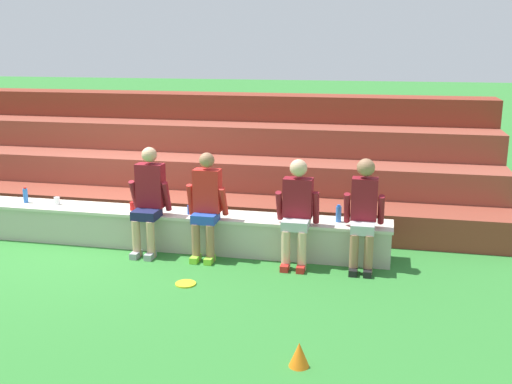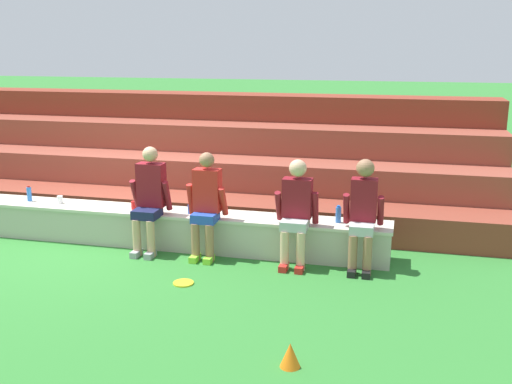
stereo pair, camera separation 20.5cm
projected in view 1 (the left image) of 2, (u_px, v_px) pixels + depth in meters
The scene contains 14 objects.
ground_plane at pixel (86, 246), 8.35m from camera, with size 80.00×80.00×0.00m, color #2D752D.
stone_seating_wall at pixel (94, 223), 8.53m from camera, with size 8.34×0.56×0.50m.
brick_bleachers at pixel (159, 160), 10.86m from camera, with size 11.70×3.16×1.85m.
person_far_left at pixel (149, 198), 7.97m from camera, with size 0.55×0.57×1.43m.
person_left_of_center at pixel (206, 203), 7.77m from camera, with size 0.53×0.49×1.39m.
person_center at pixel (297, 209), 7.52m from camera, with size 0.55×0.55×1.35m.
person_right_of_center at pixel (364, 211), 7.38m from camera, with size 0.50×0.56×1.39m.
water_bottle_mid_left at pixel (339, 214), 7.74m from camera, with size 0.07×0.07×0.23m.
water_bottle_near_left at pixel (25, 195), 8.68m from camera, with size 0.07×0.07×0.23m.
plastic_cup_right_end at pixel (57, 201), 8.58m from camera, with size 0.08×0.08×0.11m, color white.
plastic_cup_left_end at pixel (133, 206), 8.30m from camera, with size 0.08×0.08×0.12m, color red.
plastic_cup_middle at pixel (190, 210), 8.11m from camera, with size 0.09×0.09×0.12m, color blue.
frisbee at pixel (186, 284), 7.03m from camera, with size 0.24×0.24×0.02m, color yellow.
sports_cone at pixel (299, 354), 5.22m from camera, with size 0.18×0.18×0.23m, color orange.
Camera 1 is at (4.03, -7.22, 2.75)m, focal length 41.94 mm.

